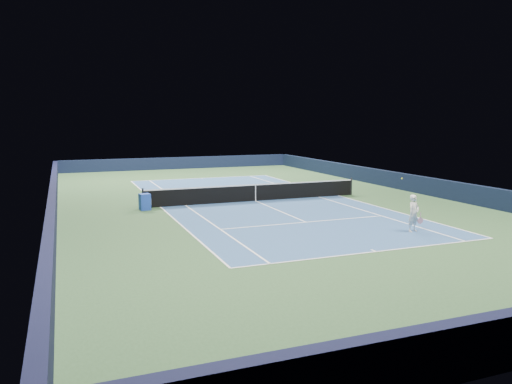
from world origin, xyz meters
name	(u,v)px	position (x,y,z in m)	size (l,w,h in m)	color
ground	(255,201)	(0.00, 0.00, 0.00)	(40.00, 40.00, 0.00)	#2C4B29
wall_far	(179,163)	(0.00, 19.82, 0.55)	(22.00, 0.35, 1.10)	#101832
wall_right	(410,183)	(10.82, 0.00, 0.55)	(0.35, 40.00, 1.10)	black
wall_left	(53,203)	(-10.82, 0.00, 0.55)	(0.35, 40.00, 1.10)	black
court_surface	(255,201)	(0.00, 0.00, 0.00)	(10.97, 23.77, 0.01)	#2B4D7B
baseline_far	(201,178)	(0.00, 11.88, 0.01)	(10.97, 0.08, 0.00)	white
baseline_near	(376,252)	(0.00, -11.88, 0.01)	(10.97, 0.08, 0.00)	white
sideline_doubles_right	(338,196)	(5.49, 0.00, 0.01)	(0.08, 23.77, 0.00)	white
sideline_doubles_left	(160,207)	(-5.49, 0.00, 0.01)	(0.08, 23.77, 0.00)	white
sideline_singles_right	(319,197)	(4.12, 0.00, 0.01)	(0.08, 23.77, 0.00)	white
sideline_singles_left	(186,205)	(-4.12, 0.00, 0.01)	(0.08, 23.77, 0.00)	white
service_line_far	(222,187)	(0.00, 6.40, 0.01)	(8.23, 0.08, 0.00)	white
service_line_near	(306,222)	(0.00, -6.40, 0.01)	(8.23, 0.08, 0.00)	white
center_service_line	(255,201)	(0.00, 0.00, 0.01)	(0.08, 12.80, 0.00)	white
center_mark_far	(202,178)	(0.00, 11.73, 0.01)	(0.08, 0.30, 0.00)	white
center_mark_near	(374,251)	(0.00, -11.73, 0.01)	(0.08, 0.30, 0.00)	white
tennis_net	(255,192)	(0.00, 0.00, 0.50)	(12.90, 0.10, 1.07)	black
sponsor_cube	(145,202)	(-6.40, -0.58, 0.43)	(0.60, 0.55, 0.86)	#1E41B4
tennis_player	(414,213)	(3.31, -9.75, 0.79)	(0.78, 1.28, 2.17)	white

